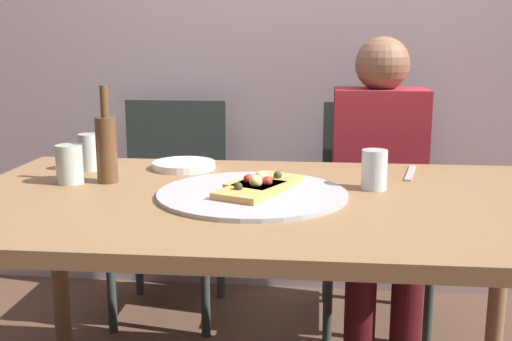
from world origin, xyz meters
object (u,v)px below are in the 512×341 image
Objects in this scene: pizza_slice_extra at (264,182)px; tumbler_near at (374,170)px; wine_glass at (70,164)px; pizza_slice_last at (253,189)px; guest_in_sweater at (380,176)px; plate_stack at (184,165)px; table_knife at (410,173)px; wine_bottle at (106,147)px; pizza_tray at (252,194)px; dining_table at (259,221)px; chair_left at (172,193)px; chair_right at (375,198)px; tumbler_far at (89,152)px.

pizza_slice_extra is 0.32m from tumbler_near.
wine_glass is at bearing -179.00° from tumbler_near.
pizza_slice_last is at bearing -11.69° from wine_glass.
pizza_slice_extra is 0.78m from guest_in_sweater.
pizza_slice_last is 0.44m from plate_stack.
wine_bottle is at bearing 114.86° from table_knife.
pizza_tray is 2.36× the size of table_knife.
chair_left is (-0.46, 0.89, -0.16)m from dining_table.
tumbler_near is at bearing -20.53° from plate_stack.
chair_left is 1.00× the size of chair_right.
dining_table is 5.82× the size of wine_bottle.
guest_in_sweater reaches higher than plate_stack.
chair_left is at bearing 119.70° from pizza_slice_extra.
pizza_slice_extra is (0.02, 0.09, 0.00)m from pizza_slice_last.
chair_left is (0.11, 0.79, -0.29)m from wine_glass.
tumbler_near is 0.52× the size of table_knife.
tumbler_far reaches higher than pizza_slice_extra.
chair_left is 0.88m from guest_in_sweater.
table_knife is 0.43m from guest_in_sweater.
wine_bottle is 1.20m from chair_right.
pizza_slice_last and pizza_slice_extra have the same top height.
table_knife is 0.24× the size of chair_left.
chair_left reaches higher than pizza_tray.
tumbler_near is (0.78, -0.01, -0.05)m from wine_bottle.
chair_left is 0.77× the size of guest_in_sweater.
pizza_slice_last is 2.13× the size of tumbler_far.
chair_right is (0.97, 0.79, -0.29)m from wine_glass.
wine_bottle is 2.54× the size of tumbler_near.
tumbler_far is 0.57× the size of plate_stack.
table_knife is (0.44, 0.26, -0.02)m from pizza_slice_extra.
chair_left reaches higher than plate_stack.
chair_left is at bearing 78.81° from tumbler_far.
guest_in_sweater is at bearing 59.72° from pizza_slice_extra.
pizza_slice_last is 0.99× the size of pizza_slice_extra.
pizza_tray is at bearing 116.45° from chair_left.
wine_bottle is 0.20m from tumbler_far.
tumbler_far is (-0.12, 0.16, -0.05)m from wine_bottle.
guest_in_sweater is (0.39, 0.67, -0.12)m from pizza_slice_extra.
pizza_slice_extra is 0.39m from plate_stack.
chair_right reaches higher than tumbler_near.
pizza_slice_extra is at bearing -172.18° from tumbler_near.
dining_table is at bearing -160.49° from tumbler_near.
plate_stack is 0.73m from table_knife.
tumbler_far is 0.68m from chair_left.
tumbler_near is at bearing -0.55° from wine_bottle.
plate_stack is 0.91m from chair_right.
wine_bottle reaches higher than plate_stack.
dining_table is 14.75× the size of tumbler_near.
plate_stack is 0.23× the size of chair_right.
table_knife is at bearing 12.79° from wine_glass.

